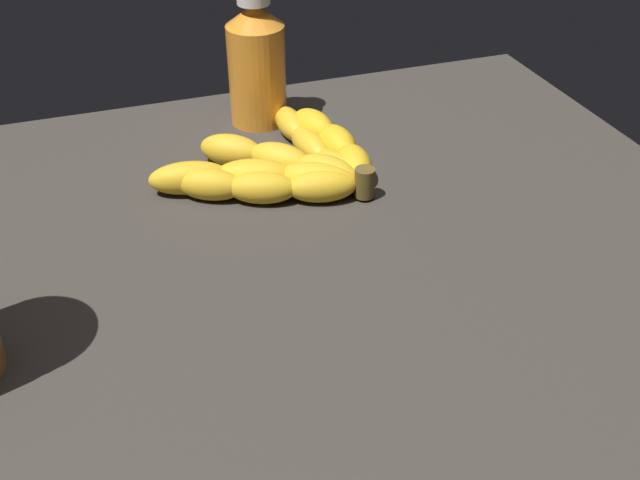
{
  "coord_description": "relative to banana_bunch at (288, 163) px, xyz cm",
  "views": [
    {
      "loc": [
        -15.63,
        -50.01,
        40.41
      ],
      "look_at": [
        1.57,
        -0.51,
        3.49
      ],
      "focal_mm": 43.07,
      "sensor_mm": 36.0,
      "label": 1
    }
  ],
  "objects": [
    {
      "name": "ground_plane",
      "position": [
        -3.82,
        -15.97,
        -3.94
      ],
      "size": [
        85.46,
        76.53,
        4.61
      ],
      "primitive_type": "cube",
      "color": "#38332D"
    },
    {
      "name": "banana_bunch",
      "position": [
        0.0,
        0.0,
        0.0
      ],
      "size": [
        22.67,
        20.16,
        3.43
      ],
      "color": "gold",
      "rests_on": "ground_plane"
    },
    {
      "name": "honey_bottle",
      "position": [
        0.67,
        13.63,
        5.69
      ],
      "size": [
        6.52,
        6.52,
        16.26
      ],
      "color": "orange",
      "rests_on": "ground_plane"
    }
  ]
}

